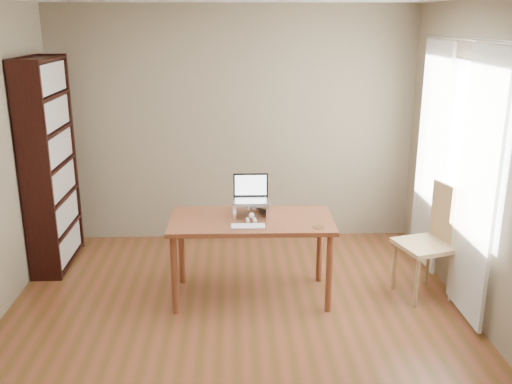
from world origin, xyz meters
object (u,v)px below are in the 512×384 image
laptop (251,194)px  keyboard (248,227)px  chair (434,238)px  desk (251,229)px  bookshelf (50,165)px  cat (250,208)px

laptop → keyboard: (-0.03, -0.36, -0.18)m
keyboard → chair: bearing=6.3°
desk → laptop: 0.31m
bookshelf → cat: bearing=-20.2°
chair → laptop: bearing=157.7°
desk → bookshelf: bearing=158.0°
bookshelf → laptop: bookshelf is taller
desk → laptop: size_ratio=4.59×
desk → keyboard: size_ratio=4.77×
desk → keyboard: keyboard is taller
desk → cat: bearing=96.4°
laptop → cat: size_ratio=0.65×
cat → chair: chair is taller
cat → bookshelf: bearing=156.7°
bookshelf → chair: size_ratio=2.04×
bookshelf → laptop: (1.97, -0.70, -0.11)m
desk → laptop: (0.00, 0.14, 0.28)m
desk → keyboard: 0.25m
bookshelf → keyboard: size_ratio=6.91×
chair → cat: bearing=158.6°
keyboard → chair: 1.70m
keyboard → chair: chair is taller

